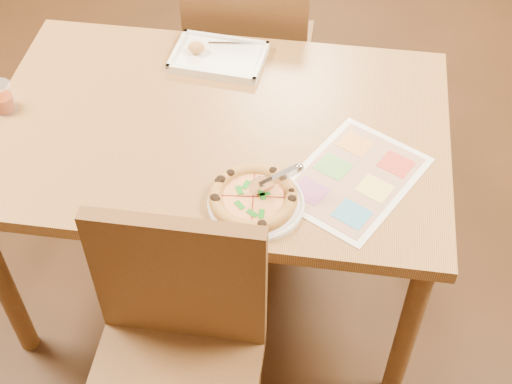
# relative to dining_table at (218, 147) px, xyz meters

# --- Properties ---
(dining_table) EXTENTS (1.30, 0.85, 0.72)m
(dining_table) POSITION_rel_dining_table_xyz_m (0.00, 0.00, 0.00)
(dining_table) COLOR #9C703E
(dining_table) RESTS_ON ground
(chair_near) EXTENTS (0.42, 0.42, 0.47)m
(chair_near) POSITION_rel_dining_table_xyz_m (0.00, -0.60, -0.07)
(chair_near) COLOR brown
(chair_near) RESTS_ON ground
(chair_far) EXTENTS (0.42, 0.42, 0.47)m
(chair_far) POSITION_rel_dining_table_xyz_m (-0.00, 0.60, -0.07)
(chair_far) COLOR brown
(chair_far) RESTS_ON ground
(plate) EXTENTS (0.27, 0.27, 0.01)m
(plate) POSITION_rel_dining_table_xyz_m (0.15, -0.28, 0.09)
(plate) COLOR white
(plate) RESTS_ON dining_table
(pizza) EXTENTS (0.23, 0.23, 0.03)m
(pizza) POSITION_rel_dining_table_xyz_m (0.14, -0.28, 0.11)
(pizza) COLOR #CE8F46
(pizza) RESTS_ON plate
(pizza_cutter) EXTENTS (0.13, 0.06, 0.08)m
(pizza_cutter) POSITION_rel_dining_table_xyz_m (0.20, -0.25, 0.16)
(pizza_cutter) COLOR silver
(pizza_cutter) RESTS_ON pizza
(appetizer_tray) EXTENTS (0.30, 0.22, 0.05)m
(appetizer_tray) POSITION_rel_dining_table_xyz_m (-0.05, 0.29, 0.10)
(appetizer_tray) COLOR white
(appetizer_tray) RESTS_ON dining_table
(glass_tumbler) EXTENTS (0.07, 0.07, 0.09)m
(glass_tumbler) POSITION_rel_dining_table_xyz_m (-0.61, -0.02, 0.12)
(glass_tumbler) COLOR maroon
(glass_tumbler) RESTS_ON dining_table
(menu) EXTENTS (0.43, 0.47, 0.00)m
(menu) POSITION_rel_dining_table_xyz_m (0.39, -0.15, 0.09)
(menu) COLOR silver
(menu) RESTS_ON dining_table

